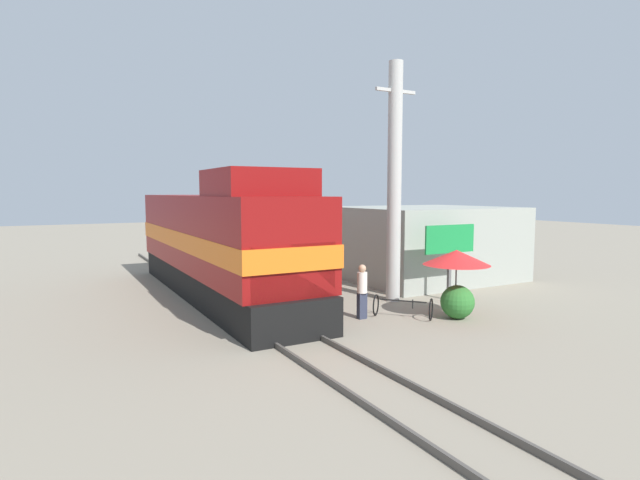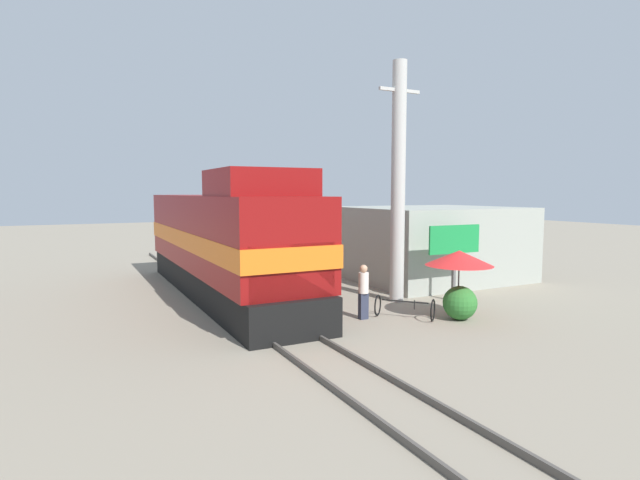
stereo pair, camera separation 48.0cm
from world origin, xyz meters
name	(u,v)px [view 2 (the right image)]	position (x,y,z in m)	size (l,w,h in m)	color
ground_plane	(273,328)	(0.00, 0.00, 0.00)	(120.00, 120.00, 0.00)	gray
rail_near	(251,328)	(-0.72, 0.00, 0.07)	(0.08, 41.92, 0.15)	#4C4742
rail_far	(294,322)	(0.72, 0.00, 0.07)	(0.08, 41.92, 0.15)	#4C4742
locomotive	(225,243)	(0.00, 5.20, 2.20)	(3.16, 15.05, 4.98)	black
utility_pole	(398,183)	(5.74, 1.38, 4.62)	(1.80, 0.55, 9.17)	#B2B2AD
vendor_umbrella	(459,258)	(6.01, -1.74, 2.05)	(2.25, 2.25, 2.31)	#4C4C4C
billboard_sign	(454,243)	(7.76, 0.44, 2.26)	(2.46, 0.12, 2.98)	#595959
shrub_cluster	(460,303)	(5.94, -1.91, 0.57)	(1.13, 1.13, 1.13)	#2D722D
person_bystander	(363,289)	(3.11, -0.38, 1.01)	(0.34, 0.34, 1.84)	#2D3347
bicycle	(405,307)	(4.38, -0.97, 0.38)	(1.82, 1.94, 0.74)	black
building_block_distant	(431,243)	(10.32, 4.93, 1.76)	(7.78, 6.71, 3.53)	#999E93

